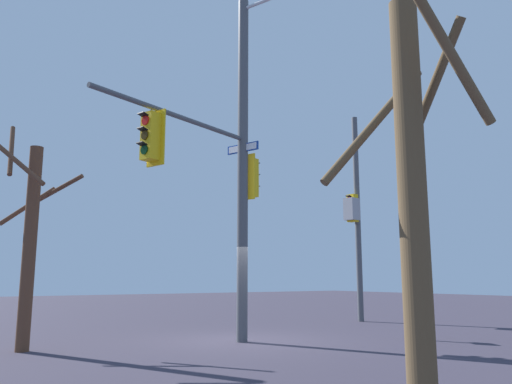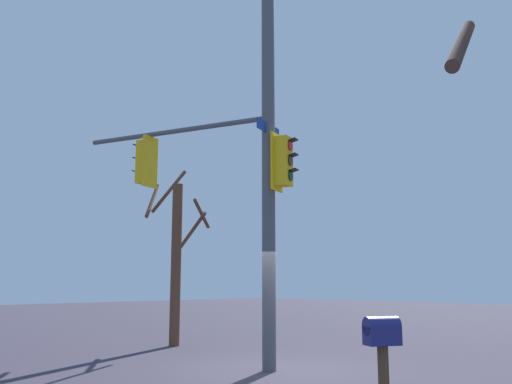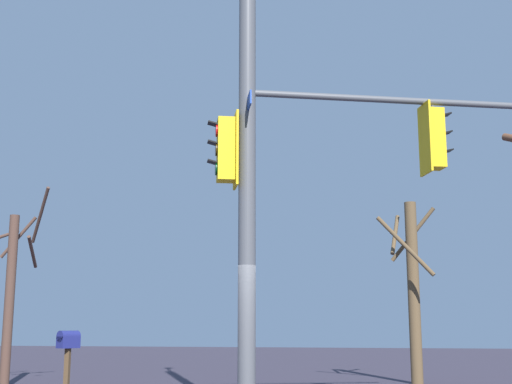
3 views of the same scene
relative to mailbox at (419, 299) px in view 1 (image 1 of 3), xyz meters
The scene contains 6 objects.
ground_plane 5.01m from the mailbox, 121.02° to the right, with size 80.00×80.00×0.00m, color #35303E.
main_signal_pole_assembly 6.53m from the mailbox, 113.78° to the right, with size 3.16×5.93×9.76m.
secondary_pole_assembly 6.69m from the mailbox, 151.23° to the left, with size 0.54×0.81×8.26m.
mailbox is the anchor object (origin of this frame).
bare_tree_behind_pole 9.31m from the mailbox, 51.36° to the right, with size 1.67×1.64×4.88m.
bare_tree_corner 10.28m from the mailbox, 111.12° to the right, with size 2.29×2.30×5.44m.
Camera 1 is at (11.89, -7.53, 1.67)m, focal length 35.63 mm.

